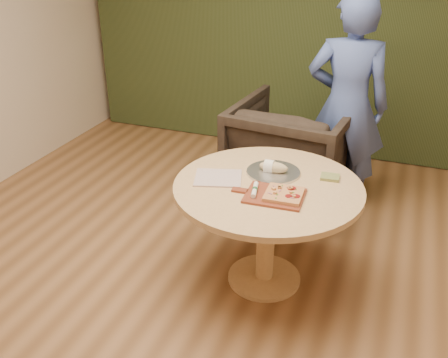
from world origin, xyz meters
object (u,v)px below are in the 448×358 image
serving_tray (273,172)px  bread_roll (272,167)px  pedestal_table (267,204)px  person_standing (347,106)px  armchair (293,147)px  flatbread_pizza (284,194)px  pizza_paddle (273,195)px  cutlery_roll (255,190)px

serving_tray → bread_roll: size_ratio=1.84×
pedestal_table → person_standing: size_ratio=0.67×
pedestal_table → armchair: (-0.12, 1.22, -0.11)m
flatbread_pizza → serving_tray: bearing=116.5°
pedestal_table → bread_roll: bearing=97.9°
serving_tray → pedestal_table: bearing=-85.0°
armchair → person_standing: (0.41, 0.03, 0.41)m
armchair → person_standing: bearing=-170.2°
pizza_paddle → serving_tray: (-0.09, 0.31, -0.00)m
serving_tray → armchair: 1.08m
pedestal_table → person_standing: 1.31m
flatbread_pizza → pedestal_table: bearing=135.6°
pedestal_table → armchair: armchair is taller
cutlery_roll → bread_roll: 0.32m
pizza_paddle → pedestal_table: bearing=114.1°
flatbread_pizza → cutlery_roll: flatbread_pizza is taller
cutlery_roll → person_standing: 1.44m
pizza_paddle → serving_tray: 0.32m
cutlery_roll → armchair: armchair is taller
pedestal_table → flatbread_pizza: bearing=-44.4°
cutlery_roll → bread_roll: size_ratio=1.03×
serving_tray → armchair: armchair is taller
serving_tray → person_standing: person_standing is taller
pizza_paddle → cutlery_roll: bearing=-178.4°
pedestal_table → person_standing: person_standing is taller
armchair → person_standing: person_standing is taller
flatbread_pizza → cutlery_roll: bearing=-175.4°
flatbread_pizza → armchair: size_ratio=0.23×
flatbread_pizza → bread_roll: bread_roll is taller
pizza_paddle → armchair: size_ratio=0.45×
bread_roll → flatbread_pizza: bearing=-62.2°
pedestal_table → serving_tray: (-0.01, 0.17, 0.15)m
serving_tray → person_standing: bearing=74.1°
cutlery_roll → person_standing: bearing=65.2°
bread_roll → person_standing: bearing=73.6°
pizza_paddle → cutlery_roll: size_ratio=2.28×
pedestal_table → cutlery_roll: bearing=-106.2°
cutlery_roll → serving_tray: 0.32m
flatbread_pizza → serving_tray: 0.34m
bread_roll → armchair: 1.09m
serving_tray → person_standing: 1.13m
flatbread_pizza → armchair: (-0.26, 1.35, -0.28)m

